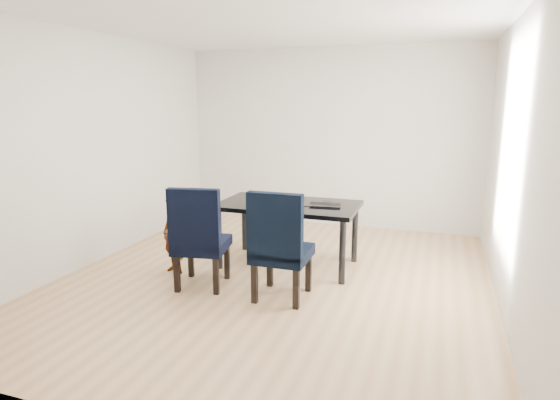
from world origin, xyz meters
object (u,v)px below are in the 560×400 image
(dining_table, at_px, (288,234))
(laptop, at_px, (326,204))
(chair_right, at_px, (282,244))
(child, at_px, (174,234))
(chair_left, at_px, (202,236))
(plate, at_px, (267,200))

(dining_table, bearing_deg, laptop, 6.81)
(dining_table, bearing_deg, chair_right, -75.63)
(child, bearing_deg, laptop, 48.75)
(dining_table, distance_m, laptop, 0.58)
(dining_table, distance_m, chair_right, 0.94)
(dining_table, bearing_deg, chair_left, -126.83)
(plate, bearing_deg, child, -141.34)
(chair_right, bearing_deg, laptop, 77.60)
(chair_right, relative_size, child, 1.23)
(plate, bearing_deg, chair_left, -112.55)
(child, relative_size, laptop, 2.57)
(dining_table, bearing_deg, child, -150.35)
(laptop, bearing_deg, plate, -4.68)
(chair_left, bearing_deg, plate, 56.73)
(chair_left, xyz_separation_m, chair_right, (0.89, -0.01, 0.01))
(chair_left, xyz_separation_m, child, (-0.48, 0.23, -0.09))
(chair_left, distance_m, laptop, 1.45)
(dining_table, relative_size, child, 1.79)
(chair_left, bearing_deg, laptop, 29.86)
(plate, bearing_deg, dining_table, -8.72)
(chair_right, height_order, laptop, chair_right)
(plate, xyz_separation_m, laptop, (0.71, 0.01, 0.01))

